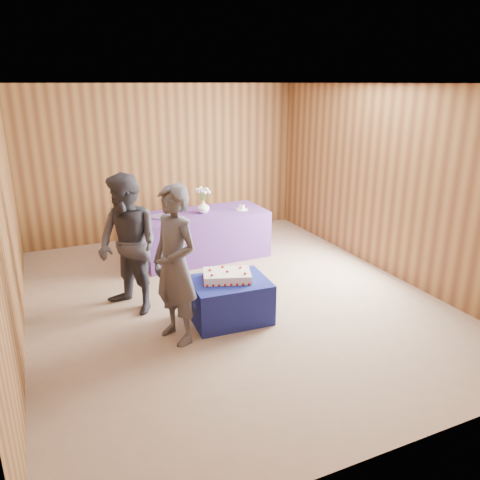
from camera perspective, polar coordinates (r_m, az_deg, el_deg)
ground at (r=6.24m, az=-1.20°, el=-7.08°), size 6.00×6.00×0.00m
room_shell at (r=5.69m, az=-1.32°, el=9.49°), size 5.04×6.04×2.72m
cake_table at (r=5.62m, az=-1.27°, el=-7.30°), size 0.94×0.75×0.50m
serving_table at (r=7.56m, az=-4.47°, el=0.61°), size 2.02×0.95×0.75m
sheet_cake at (r=5.52m, az=-1.59°, el=-4.38°), size 0.67×0.55×0.13m
vase at (r=7.40m, az=-4.50°, el=4.07°), size 0.24×0.24×0.20m
flower_spray at (r=7.34m, az=-4.55°, el=6.00°), size 0.24×0.24×0.18m
platter at (r=7.27m, az=-9.60°, el=2.85°), size 0.34×0.34×0.02m
plate at (r=7.58m, az=0.21°, el=3.74°), size 0.26×0.26×0.01m
cake_slice at (r=7.57m, az=0.22°, el=4.04°), size 0.10×0.10×0.09m
knife at (r=7.41m, az=1.23°, el=3.35°), size 0.25×0.12×0.00m
guest_left at (r=5.00m, az=-7.93°, el=-3.10°), size 0.62×0.74×1.74m
guest_right at (r=5.76m, az=-13.47°, el=-0.61°), size 0.97×1.05×1.72m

